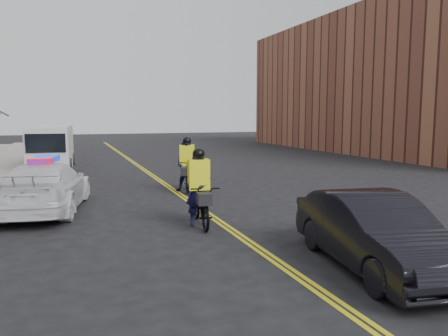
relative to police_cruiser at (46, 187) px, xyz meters
name	(u,v)px	position (x,y,z in m)	size (l,w,h in m)	color
ground	(217,221)	(4.63, -2.96, -0.78)	(120.00, 120.00, 0.00)	black
center_line_left	(158,181)	(4.55, 5.04, -0.78)	(0.10, 60.00, 0.01)	gold
center_line_right	(162,181)	(4.71, 5.04, -0.78)	(0.10, 60.00, 0.01)	gold
curb	(15,187)	(-1.37, 5.04, -0.71)	(0.20, 60.00, 0.15)	gray
building_across	(397,84)	(26.63, 15.04, 4.72)	(12.00, 30.00, 11.00)	brown
police_cruiser	(46,187)	(0.00, 0.00, 0.00)	(3.06, 5.64, 1.71)	silver
dark_sedan	(375,232)	(6.24, -7.71, -0.05)	(1.56, 4.46, 1.47)	black
cargo_van	(51,148)	(-0.13, 11.45, 0.39)	(2.47, 5.82, 2.39)	silver
cyclist_near	(199,199)	(3.98, -3.33, -0.04)	(1.00, 2.24, 2.12)	black
cyclist_far	(187,170)	(5.09, 1.96, 0.07)	(1.26, 2.21, 2.16)	black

